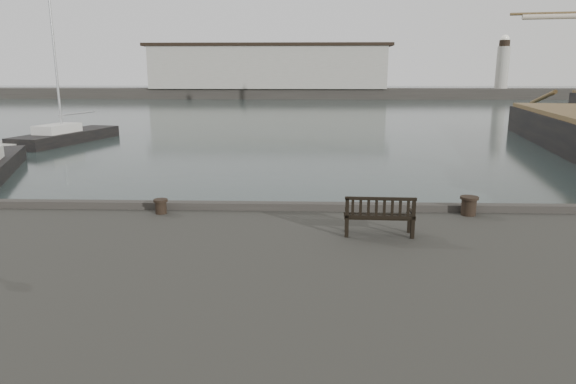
% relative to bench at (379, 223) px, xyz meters
% --- Properties ---
extents(ground, '(400.00, 400.00, 0.00)m').
position_rel_bench_xyz_m(ground, '(-1.19, 2.17, -1.83)').
color(ground, black).
rests_on(ground, ground).
extents(breakwater, '(140.00, 9.50, 12.20)m').
position_rel_bench_xyz_m(breakwater, '(-5.74, 94.17, 2.47)').
color(breakwater, '#383530').
rests_on(breakwater, ground).
extents(bench, '(1.49, 0.56, 0.84)m').
position_rel_bench_xyz_m(bench, '(0.00, 0.00, 0.00)').
color(bench, black).
rests_on(bench, quay).
extents(bollard_left, '(0.40, 0.40, 0.36)m').
position_rel_bench_xyz_m(bollard_left, '(-5.11, 1.55, -0.09)').
color(bollard_left, black).
rests_on(bollard_left, quay).
extents(bollard_right, '(0.58, 0.58, 0.46)m').
position_rel_bench_xyz_m(bollard_right, '(2.41, 1.67, -0.04)').
color(bollard_right, black).
rests_on(bollard_right, quay).
extents(yacht_d, '(4.54, 9.75, 11.87)m').
position_rel_bench_xyz_m(yacht_d, '(-18.97, 26.21, -1.60)').
color(yacht_d, black).
rests_on(yacht_d, ground).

